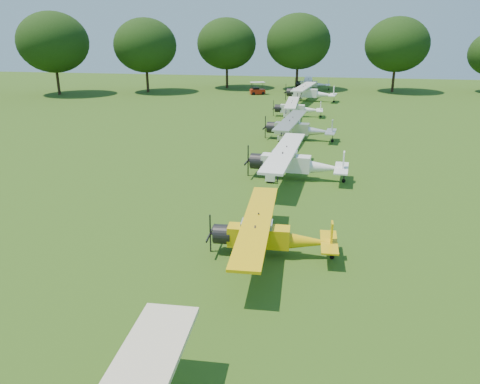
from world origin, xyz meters
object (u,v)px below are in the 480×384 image
object	(u,v)px
aircraft_2	(268,234)
aircraft_6	(309,92)
aircraft_4	(297,127)
aircraft_5	(296,107)
golf_cart	(257,90)
aircraft_7	(311,83)
aircraft_3	(293,161)

from	to	relation	value
aircraft_2	aircraft_6	distance (m)	51.09
aircraft_4	aircraft_5	size ratio (longest dim) A/B	1.14
aircraft_6	golf_cart	distance (m)	10.59
aircraft_2	golf_cart	bearing A→B (deg)	96.47
aircraft_7	aircraft_3	bearing A→B (deg)	-91.08
aircraft_7	golf_cart	bearing A→B (deg)	-138.66
golf_cart	aircraft_5	bearing A→B (deg)	-89.71
aircraft_2	aircraft_3	bearing A→B (deg)	86.28
aircraft_4	aircraft_5	distance (m)	12.86
aircraft_5	aircraft_3	bearing A→B (deg)	-87.77
aircraft_5	aircraft_6	xyz separation A→B (m)	(0.95, 13.31, 0.28)
aircraft_2	aircraft_4	size ratio (longest dim) A/B	0.88
golf_cart	aircraft_3	bearing A→B (deg)	-99.76
aircraft_3	aircraft_4	distance (m)	12.65
aircraft_2	aircraft_5	bearing A→B (deg)	89.46
aircraft_4	aircraft_6	distance (m)	26.13
aircraft_5	aircraft_7	xyz separation A→B (m)	(0.80, 27.36, 0.02)
aircraft_5	golf_cart	bearing A→B (deg)	110.48
aircraft_2	aircraft_4	distance (m)	24.96
aircraft_5	aircraft_6	bearing A→B (deg)	84.73
aircraft_2	aircraft_3	xyz separation A→B (m)	(0.28, 12.32, 0.21)
aircraft_2	aircraft_5	world-z (taller)	aircraft_5
aircraft_4	golf_cart	world-z (taller)	aircraft_4
aircraft_6	aircraft_2	bearing A→B (deg)	-81.95
aircraft_6	golf_cart	xyz separation A→B (m)	(-8.65, 6.07, -0.73)
aircraft_2	aircraft_4	bearing A→B (deg)	88.21
aircraft_3	golf_cart	size ratio (longest dim) A/B	4.34
aircraft_6	aircraft_7	size ratio (longest dim) A/B	1.23
aircraft_2	aircraft_7	distance (m)	65.14
aircraft_6	aircraft_7	world-z (taller)	aircraft_6
aircraft_2	aircraft_3	distance (m)	12.32
aircraft_6	golf_cart	bearing A→B (deg)	152.66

